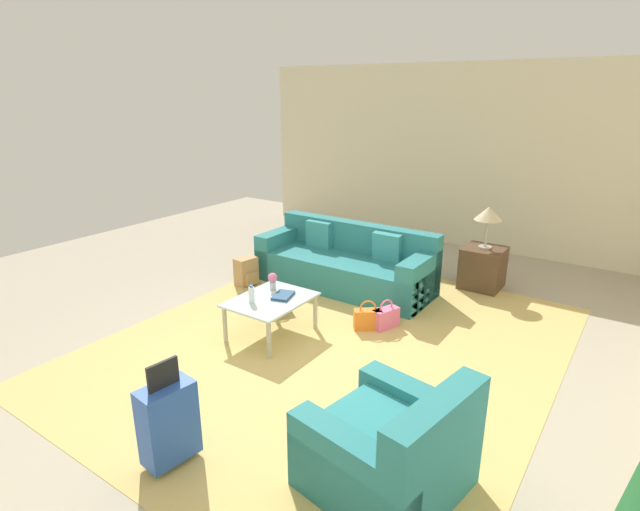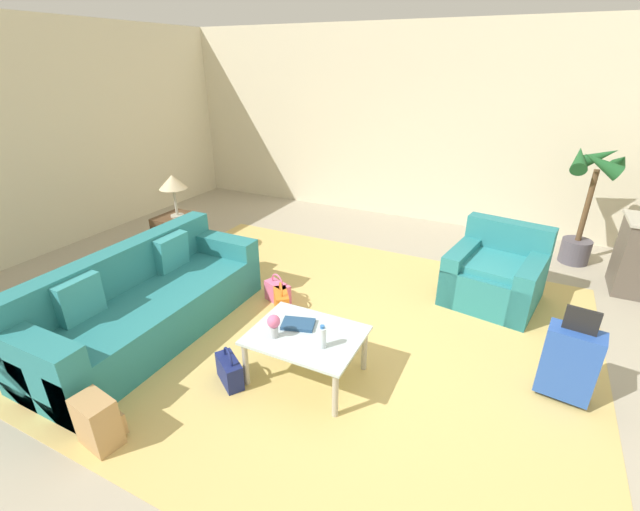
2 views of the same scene
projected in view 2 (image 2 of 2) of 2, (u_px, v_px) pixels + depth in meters
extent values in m
plane|color=#A89E89|center=(369.00, 356.00, 4.03)|extent=(12.00, 12.00, 0.00)
cube|color=beige|center=(464.00, 129.00, 6.69)|extent=(10.24, 0.12, 3.10)
cube|color=tan|center=(321.00, 329.00, 4.43)|extent=(5.20, 4.40, 0.01)
cube|color=teal|center=(152.00, 314.00, 4.29)|extent=(0.94, 2.48, 0.45)
cube|color=teal|center=(123.00, 288.00, 4.35)|extent=(0.22, 2.48, 0.86)
cube|color=teal|center=(222.00, 261.00, 5.16)|extent=(0.94, 0.24, 0.66)
cube|color=teal|center=(41.00, 372.00, 3.33)|extent=(0.94, 0.24, 0.66)
cube|color=teal|center=(172.00, 253.00, 4.66)|extent=(0.15, 0.40, 0.41)
cube|color=teal|center=(80.00, 300.00, 3.75)|extent=(0.12, 0.40, 0.40)
cube|color=teal|center=(493.00, 283.00, 4.88)|extent=(1.10, 1.10, 0.44)
cube|color=teal|center=(505.00, 256.00, 5.07)|extent=(0.97, 0.36, 0.86)
cube|color=teal|center=(530.00, 287.00, 4.65)|extent=(0.36, 0.97, 0.60)
cube|color=teal|center=(461.00, 269.00, 5.05)|extent=(0.36, 0.97, 0.60)
cube|color=teal|center=(496.00, 265.00, 4.73)|extent=(0.82, 0.80, 0.08)
cube|color=silver|center=(306.00, 335.00, 3.60)|extent=(0.93, 0.72, 0.02)
cylinder|color=#ADA899|center=(284.00, 326.00, 4.12)|extent=(0.05, 0.05, 0.42)
cylinder|color=#ADA899|center=(364.00, 350.00, 3.78)|extent=(0.05, 0.05, 0.42)
cylinder|color=#ADA899|center=(246.00, 364.00, 3.61)|extent=(0.05, 0.05, 0.42)
cylinder|color=#ADA899|center=(335.00, 395.00, 3.27)|extent=(0.05, 0.05, 0.42)
cylinder|color=silver|center=(322.00, 338.00, 3.40)|extent=(0.06, 0.06, 0.18)
cylinder|color=#2D6BBC|center=(322.00, 327.00, 3.35)|extent=(0.04, 0.04, 0.02)
cube|color=navy|center=(298.00, 324.00, 3.70)|extent=(0.32, 0.26, 0.03)
cylinder|color=#B2B7BC|center=(274.00, 332.00, 3.54)|extent=(0.07, 0.07, 0.10)
sphere|color=#DB6693|center=(274.00, 321.00, 3.50)|extent=(0.11, 0.11, 0.11)
cube|color=#513823|center=(180.00, 236.00, 6.01)|extent=(0.54, 0.54, 0.58)
cylinder|color=#ADA899|center=(177.00, 216.00, 5.88)|extent=(0.18, 0.18, 0.02)
cylinder|color=#ADA899|center=(175.00, 202.00, 5.80)|extent=(0.04, 0.04, 0.37)
cone|color=beige|center=(172.00, 182.00, 5.68)|extent=(0.37, 0.37, 0.18)
cube|color=#2851AD|center=(569.00, 363.00, 3.40)|extent=(0.42, 0.27, 0.60)
cube|color=black|center=(582.00, 320.00, 3.24)|extent=(0.24, 0.05, 0.20)
cylinder|color=black|center=(541.00, 388.00, 3.61)|extent=(0.03, 0.05, 0.05)
cylinder|color=black|center=(579.00, 401.00, 3.47)|extent=(0.03, 0.05, 0.05)
cube|color=orange|center=(281.00, 302.00, 4.70)|extent=(0.31, 0.34, 0.24)
torus|color=orange|center=(281.00, 291.00, 4.64)|extent=(0.14, 0.17, 0.20)
cube|color=navy|center=(230.00, 371.00, 3.66)|extent=(0.34, 0.29, 0.24)
torus|color=navy|center=(228.00, 358.00, 3.60)|extent=(0.17, 0.13, 0.20)
cube|color=pink|center=(278.00, 293.00, 4.89)|extent=(0.35, 0.24, 0.24)
torus|color=pink|center=(277.00, 282.00, 4.83)|extent=(0.19, 0.09, 0.20)
cube|color=tan|center=(97.00, 422.00, 3.04)|extent=(0.33, 0.24, 0.40)
cube|color=tan|center=(115.00, 420.00, 3.17)|extent=(0.22, 0.09, 0.18)
cylinder|color=#514C56|center=(575.00, 251.00, 5.85)|extent=(0.37, 0.37, 0.33)
cylinder|color=brown|center=(587.00, 206.00, 5.58)|extent=(0.07, 0.07, 0.96)
cone|color=#1E5628|center=(621.00, 162.00, 5.24)|extent=(0.20, 0.49, 0.38)
cone|color=#1E5628|center=(598.00, 157.00, 5.51)|extent=(0.49, 0.20, 0.38)
cone|color=#1E5628|center=(580.00, 158.00, 5.41)|extent=(0.20, 0.49, 0.38)
cone|color=#1E5628|center=(601.00, 164.00, 5.15)|extent=(0.49, 0.20, 0.38)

